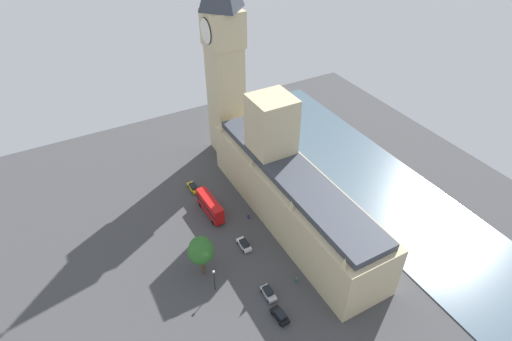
{
  "coord_description": "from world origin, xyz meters",
  "views": [
    {
      "loc": [
        40.68,
        59.72,
        71.28
      ],
      "look_at": [
        1.0,
        -12.32,
        7.85
      ],
      "focal_mm": 28.99,
      "sensor_mm": 36.0,
      "label": 1
    }
  ],
  "objects_px": {
    "car_black_under_trees": "(280,315)",
    "street_lamp_opposite_hall": "(214,276)",
    "car_white_kerbside": "(244,244)",
    "car_silver_trailing": "(268,293)",
    "plane_tree_leading": "(201,252)",
    "pedestrian_far_end": "(297,280)",
    "double_decker_bus_corner": "(210,206)",
    "pedestrian_near_tower": "(249,216)",
    "clock_tower": "(224,53)",
    "car_yellow_cab_by_river_gate": "(193,187)",
    "plane_tree_midblock": "(201,247)",
    "parliament_building": "(288,188)"
  },
  "relations": [
    {
      "from": "car_black_under_trees",
      "to": "street_lamp_opposite_hall",
      "type": "xyz_separation_m",
      "value": [
        8.18,
        -12.12,
        3.24
      ]
    },
    {
      "from": "car_white_kerbside",
      "to": "car_black_under_trees",
      "type": "relative_size",
      "value": 1.01
    },
    {
      "from": "car_silver_trailing",
      "to": "plane_tree_leading",
      "type": "height_order",
      "value": "plane_tree_leading"
    },
    {
      "from": "car_white_kerbside",
      "to": "street_lamp_opposite_hall",
      "type": "bearing_deg",
      "value": -146.31
    },
    {
      "from": "car_white_kerbside",
      "to": "car_silver_trailing",
      "type": "xyz_separation_m",
      "value": [
        1.72,
        13.89,
        -0.0
      ]
    },
    {
      "from": "car_silver_trailing",
      "to": "pedestrian_far_end",
      "type": "xyz_separation_m",
      "value": [
        -6.73,
        0.1,
        -0.13
      ]
    },
    {
      "from": "pedestrian_far_end",
      "to": "plane_tree_leading",
      "type": "bearing_deg",
      "value": 111.64
    },
    {
      "from": "double_decker_bus_corner",
      "to": "car_silver_trailing",
      "type": "relative_size",
      "value": 2.55
    },
    {
      "from": "car_black_under_trees",
      "to": "pedestrian_near_tower",
      "type": "relative_size",
      "value": 2.71
    },
    {
      "from": "clock_tower",
      "to": "car_black_under_trees",
      "type": "relative_size",
      "value": 13.33
    },
    {
      "from": "double_decker_bus_corner",
      "to": "plane_tree_leading",
      "type": "relative_size",
      "value": 1.17
    },
    {
      "from": "car_yellow_cab_by_river_gate",
      "to": "plane_tree_leading",
      "type": "distance_m",
      "value": 28.56
    },
    {
      "from": "car_silver_trailing",
      "to": "car_black_under_trees",
      "type": "relative_size",
      "value": 0.96
    },
    {
      "from": "pedestrian_far_end",
      "to": "clock_tower",
      "type": "bearing_deg",
      "value": 47.5
    },
    {
      "from": "double_decker_bus_corner",
      "to": "street_lamp_opposite_hall",
      "type": "relative_size",
      "value": 1.81
    },
    {
      "from": "car_black_under_trees",
      "to": "plane_tree_midblock",
      "type": "xyz_separation_m",
      "value": [
        8.1,
        -18.7,
        5.46
      ]
    },
    {
      "from": "pedestrian_near_tower",
      "to": "pedestrian_far_end",
      "type": "xyz_separation_m",
      "value": [
        0.22,
        21.65,
        0.04
      ]
    },
    {
      "from": "car_black_under_trees",
      "to": "car_silver_trailing",
      "type": "bearing_deg",
      "value": 79.93
    },
    {
      "from": "clock_tower",
      "to": "plane_tree_midblock",
      "type": "relative_size",
      "value": 6.81
    },
    {
      "from": "car_silver_trailing",
      "to": "pedestrian_far_end",
      "type": "height_order",
      "value": "car_silver_trailing"
    },
    {
      "from": "car_yellow_cab_by_river_gate",
      "to": "pedestrian_far_end",
      "type": "relative_size",
      "value": 2.77
    },
    {
      "from": "clock_tower",
      "to": "parliament_building",
      "type": "bearing_deg",
      "value": 89.87
    },
    {
      "from": "double_decker_bus_corner",
      "to": "car_white_kerbside",
      "type": "xyz_separation_m",
      "value": [
        -2.17,
        13.78,
        -1.75
      ]
    },
    {
      "from": "double_decker_bus_corner",
      "to": "plane_tree_leading",
      "type": "xyz_separation_m",
      "value": [
        8.89,
        16.08,
        4.02
      ]
    },
    {
      "from": "car_yellow_cab_by_river_gate",
      "to": "car_black_under_trees",
      "type": "height_order",
      "value": "same"
    },
    {
      "from": "pedestrian_far_end",
      "to": "street_lamp_opposite_hall",
      "type": "distance_m",
      "value": 17.26
    },
    {
      "from": "pedestrian_near_tower",
      "to": "plane_tree_midblock",
      "type": "bearing_deg",
      "value": 115.77
    },
    {
      "from": "car_black_under_trees",
      "to": "pedestrian_near_tower",
      "type": "bearing_deg",
      "value": 70.87
    },
    {
      "from": "car_white_kerbside",
      "to": "pedestrian_near_tower",
      "type": "relative_size",
      "value": 2.73
    },
    {
      "from": "parliament_building",
      "to": "plane_tree_midblock",
      "type": "distance_m",
      "value": 25.32
    },
    {
      "from": "pedestrian_near_tower",
      "to": "pedestrian_far_end",
      "type": "bearing_deg",
      "value": 177.06
    },
    {
      "from": "car_white_kerbside",
      "to": "street_lamp_opposite_hall",
      "type": "relative_size",
      "value": 0.75
    },
    {
      "from": "car_yellow_cab_by_river_gate",
      "to": "street_lamp_opposite_hall",
      "type": "distance_m",
      "value": 32.8
    },
    {
      "from": "parliament_building",
      "to": "plane_tree_leading",
      "type": "height_order",
      "value": "parliament_building"
    },
    {
      "from": "pedestrian_near_tower",
      "to": "street_lamp_opposite_hall",
      "type": "distance_m",
      "value": 22.01
    },
    {
      "from": "clock_tower",
      "to": "car_yellow_cab_by_river_gate",
      "type": "bearing_deg",
      "value": 38.42
    },
    {
      "from": "parliament_building",
      "to": "double_decker_bus_corner",
      "type": "relative_size",
      "value": 5.39
    },
    {
      "from": "street_lamp_opposite_hall",
      "to": "plane_tree_leading",
      "type": "bearing_deg",
      "value": -84.15
    },
    {
      "from": "car_black_under_trees",
      "to": "street_lamp_opposite_hall",
      "type": "height_order",
      "value": "street_lamp_opposite_hall"
    },
    {
      "from": "street_lamp_opposite_hall",
      "to": "car_silver_trailing",
      "type": "bearing_deg",
      "value": 143.21
    },
    {
      "from": "car_yellow_cab_by_river_gate",
      "to": "car_silver_trailing",
      "type": "bearing_deg",
      "value": -89.57
    },
    {
      "from": "parliament_building",
      "to": "pedestrian_far_end",
      "type": "bearing_deg",
      "value": 63.46
    },
    {
      "from": "car_yellow_cab_by_river_gate",
      "to": "street_lamp_opposite_hall",
      "type": "relative_size",
      "value": 0.8
    },
    {
      "from": "double_decker_bus_corner",
      "to": "pedestrian_near_tower",
      "type": "bearing_deg",
      "value": -41.83
    },
    {
      "from": "plane_tree_leading",
      "to": "plane_tree_midblock",
      "type": "relative_size",
      "value": 1.06
    },
    {
      "from": "car_yellow_cab_by_river_gate",
      "to": "car_black_under_trees",
      "type": "bearing_deg",
      "value": -90.56
    },
    {
      "from": "car_black_under_trees",
      "to": "pedestrian_near_tower",
      "type": "distance_m",
      "value": 28.13
    },
    {
      "from": "pedestrian_far_end",
      "to": "double_decker_bus_corner",
      "type": "bearing_deg",
      "value": 72.18
    },
    {
      "from": "car_black_under_trees",
      "to": "plane_tree_leading",
      "type": "bearing_deg",
      "value": 113.44
    },
    {
      "from": "clock_tower",
      "to": "car_yellow_cab_by_river_gate",
      "type": "distance_m",
      "value": 36.14
    }
  ]
}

